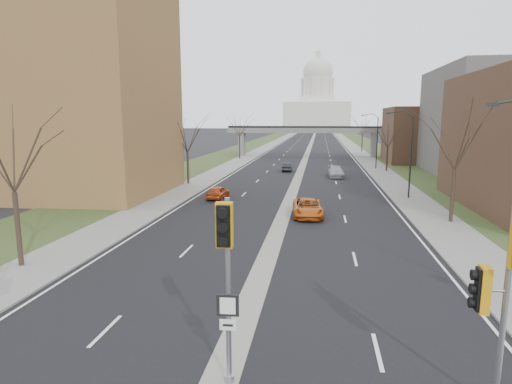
% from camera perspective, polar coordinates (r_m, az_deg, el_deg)
% --- Properties ---
extents(ground, '(700.00, 700.00, 0.00)m').
position_cam_1_polar(ground, '(14.70, -4.45, -22.97)').
color(ground, black).
rests_on(ground, ground).
extents(road_surface, '(20.00, 600.00, 0.01)m').
position_cam_1_polar(road_surface, '(162.26, 7.51, 6.85)').
color(road_surface, black).
rests_on(road_surface, ground).
extents(median_strip, '(1.20, 600.00, 0.02)m').
position_cam_1_polar(median_strip, '(162.26, 7.51, 6.84)').
color(median_strip, gray).
rests_on(median_strip, ground).
extents(sidewalk_right, '(4.00, 600.00, 0.12)m').
position_cam_1_polar(sidewalk_right, '(162.49, 11.78, 6.75)').
color(sidewalk_right, gray).
rests_on(sidewalk_right, ground).
extents(sidewalk_left, '(4.00, 600.00, 0.12)m').
position_cam_1_polar(sidewalk_left, '(162.91, 3.26, 6.94)').
color(sidewalk_left, gray).
rests_on(sidewalk_left, ground).
extents(grass_verge_right, '(8.00, 600.00, 0.10)m').
position_cam_1_polar(grass_verge_right, '(162.94, 13.90, 6.67)').
color(grass_verge_right, '#2B3B1B').
rests_on(grass_verge_right, ground).
extents(grass_verge_left, '(8.00, 600.00, 0.10)m').
position_cam_1_polar(grass_verge_left, '(163.57, 1.15, 6.96)').
color(grass_verge_left, '#2B3B1B').
rests_on(grass_verge_left, ground).
extents(apartment_building, '(25.00, 16.00, 22.00)m').
position_cam_1_polar(apartment_building, '(51.09, -26.58, 12.17)').
color(apartment_building, olive).
rests_on(apartment_building, ground).
extents(commercial_block_mid, '(18.00, 22.00, 15.00)m').
position_cam_1_polar(commercial_block_mid, '(68.80, 30.24, 8.06)').
color(commercial_block_mid, '#5A5752').
rests_on(commercial_block_mid, ground).
extents(commercial_block_far, '(14.00, 14.00, 10.00)m').
position_cam_1_polar(commercial_block_far, '(84.30, 21.77, 7.05)').
color(commercial_block_far, '#4D3224').
rests_on(commercial_block_far, ground).
extents(pedestrian_bridge, '(34.00, 3.00, 6.45)m').
position_cam_1_polar(pedestrian_bridge, '(92.14, 6.76, 7.74)').
color(pedestrian_bridge, slate).
rests_on(pedestrian_bridge, ground).
extents(capitol, '(48.00, 42.00, 55.75)m').
position_cam_1_polar(capitol, '(332.23, 8.15, 11.47)').
color(capitol, silver).
rests_on(capitol, ground).
extents(streetlight_mid, '(2.61, 0.20, 8.70)m').
position_cam_1_polar(streetlight_mid, '(44.80, 19.12, 7.94)').
color(streetlight_mid, black).
rests_on(streetlight_mid, sidewalk_right).
extents(streetlight_far, '(2.61, 0.20, 8.70)m').
position_cam_1_polar(streetlight_far, '(70.52, 15.28, 8.59)').
color(streetlight_far, black).
rests_on(streetlight_far, sidewalk_right).
extents(tree_left_a, '(7.20, 7.20, 9.40)m').
position_cam_1_polar(tree_left_a, '(25.59, -29.98, 5.53)').
color(tree_left_a, '#382B21').
rests_on(tree_left_a, sidewalk_left).
extents(tree_left_b, '(6.75, 6.75, 8.81)m').
position_cam_1_polar(tree_left_b, '(52.52, -9.18, 7.74)').
color(tree_left_b, '#382B21').
rests_on(tree_left_b, sidewalk_left).
extents(tree_left_c, '(7.65, 7.65, 9.99)m').
position_cam_1_polar(tree_left_c, '(85.53, -2.23, 9.13)').
color(tree_left_c, '#382B21').
rests_on(tree_left_c, sidewalk_left).
extents(tree_right_a, '(7.20, 7.20, 9.40)m').
position_cam_1_polar(tree_right_a, '(35.55, 25.24, 6.72)').
color(tree_right_a, '#382B21').
rests_on(tree_right_a, sidewalk_right).
extents(tree_right_b, '(6.30, 6.30, 8.22)m').
position_cam_1_polar(tree_right_b, '(67.84, 17.23, 7.51)').
color(tree_right_b, '#382B21').
rests_on(tree_right_b, sidewalk_right).
extents(tree_right_c, '(7.65, 7.65, 9.99)m').
position_cam_1_polar(tree_right_c, '(107.53, 14.07, 8.97)').
color(tree_right_c, '#382B21').
rests_on(tree_right_c, sidewalk_right).
extents(signal_pole_median, '(0.66, 0.94, 5.73)m').
position_cam_1_polar(signal_pole_median, '(12.27, -4.00, -9.03)').
color(signal_pole_median, gray).
rests_on(signal_pole_median, ground).
extents(signal_pole_right, '(1.01, 1.05, 5.79)m').
position_cam_1_polar(signal_pole_right, '(12.95, 29.97, -10.28)').
color(signal_pole_right, gray).
rests_on(signal_pole_right, ground).
extents(car_left_near, '(1.85, 3.97, 1.32)m').
position_cam_1_polar(car_left_near, '(43.17, -5.08, -0.01)').
color(car_left_near, '#A83A13').
rests_on(car_left_near, ground).
extents(car_left_far, '(1.46, 3.97, 1.30)m').
position_cam_1_polar(car_left_far, '(65.76, 4.20, 3.34)').
color(car_left_far, black).
rests_on(car_left_far, ground).
extents(car_right_near, '(2.79, 5.36, 1.44)m').
position_cam_1_polar(car_right_near, '(35.40, 6.92, -2.10)').
color(car_right_near, '#B75213').
rests_on(car_right_near, ground).
extents(car_right_mid, '(2.25, 5.01, 1.42)m').
position_cam_1_polar(car_right_mid, '(59.88, 10.60, 2.64)').
color(car_right_mid, '#919198').
rests_on(car_right_mid, ground).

